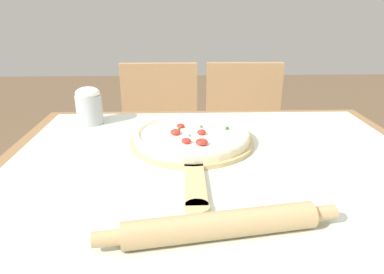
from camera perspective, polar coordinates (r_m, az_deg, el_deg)
dining_table at (r=0.92m, az=3.80°, el=-11.75°), size 1.13×0.91×0.78m
towel_cloth at (r=0.85m, az=4.01°, el=-4.53°), size 1.05×0.83×0.00m
pizza_peel at (r=0.95m, az=-0.01°, el=-1.18°), size 0.35×0.54×0.01m
pizza at (r=0.96m, az=-0.06°, el=0.36°), size 0.33×0.33×0.03m
rolling_pin at (r=0.60m, az=4.82°, el=-14.39°), size 0.42×0.10×0.05m
chair_left at (r=1.73m, az=-5.40°, el=-0.62°), size 0.40×0.40×0.88m
chair_right at (r=1.75m, az=8.65°, el=-0.45°), size 0.41×0.41×0.88m
flour_cup at (r=1.16m, az=-16.79°, el=5.07°), size 0.08×0.08×0.12m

